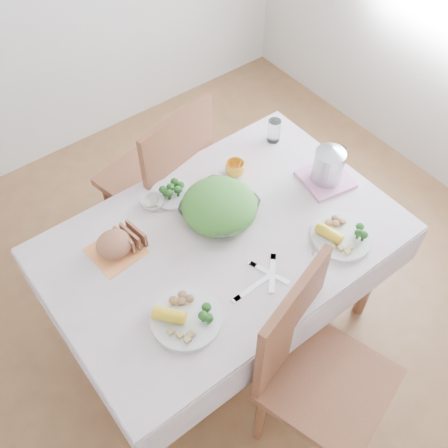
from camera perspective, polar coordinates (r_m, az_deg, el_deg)
floor at (r=2.90m, az=-0.07°, el=-10.71°), size 3.60×3.60×0.00m
dining_table at (r=2.57m, az=-0.08°, el=-6.74°), size 1.40×0.90×0.75m
tablecloth at (r=2.26m, az=-0.09°, el=-1.57°), size 1.50×1.00×0.01m
chair_near at (r=2.28m, az=11.17°, el=-17.11°), size 0.58×0.58×1.03m
chair_far at (r=2.90m, az=-7.55°, el=4.32°), size 0.56×0.56×1.05m
salad_bowl at (r=2.30m, az=-0.50°, el=1.55°), size 0.39×0.39×0.08m
dinner_plate_left at (r=2.03m, az=-4.12°, el=-10.22°), size 0.36×0.36×0.02m
dinner_plate_right at (r=2.30m, az=12.65°, el=-1.39°), size 0.30×0.30×0.02m
broccoli_plate at (r=2.42m, az=-5.77°, el=3.28°), size 0.20×0.20×0.02m
napkin at (r=2.26m, az=-11.68°, el=-2.89°), size 0.22×0.22×0.00m
bread_loaf at (r=2.21m, az=-11.91°, el=-2.03°), size 0.17×0.16×0.09m
fruit_bowl at (r=2.38m, az=-7.74°, el=2.31°), size 0.13×0.13×0.03m
yellow_mug at (r=2.48m, az=1.21°, el=6.07°), size 0.12×0.12×0.07m
glass_tumbler at (r=2.65m, az=5.47°, el=10.14°), size 0.06×0.06×0.12m
pink_tray at (r=2.52m, az=10.99°, el=4.82°), size 0.25×0.25×0.02m
electric_kettle at (r=2.44m, az=11.38°, el=6.66°), size 0.14×0.14×0.20m
fork_left at (r=2.15m, az=4.97°, el=-5.33°), size 0.08×0.18×0.00m
fork_right at (r=2.16m, az=5.29°, el=-5.32°), size 0.15×0.16×0.00m
knife at (r=2.11m, az=3.13°, el=-6.94°), size 0.19×0.02×0.00m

